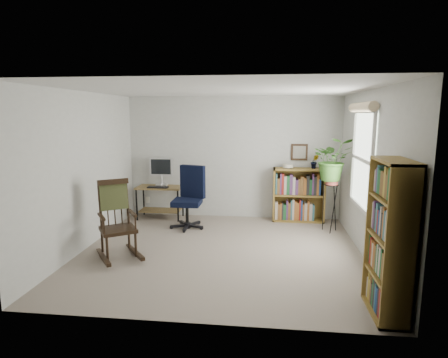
# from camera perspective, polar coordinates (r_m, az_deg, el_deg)

# --- Properties ---
(floor) EXTENTS (4.20, 4.00, 0.00)m
(floor) POSITION_cam_1_polar(r_m,az_deg,el_deg) (5.80, -0.46, -10.97)
(floor) COLOR gray
(floor) RESTS_ON ground
(ceiling) EXTENTS (4.20, 4.00, 0.00)m
(ceiling) POSITION_cam_1_polar(r_m,az_deg,el_deg) (5.43, -0.49, 13.45)
(ceiling) COLOR silver
(ceiling) RESTS_ON ground
(wall_back) EXTENTS (4.20, 0.00, 2.40)m
(wall_back) POSITION_cam_1_polar(r_m,az_deg,el_deg) (7.45, 1.40, 3.23)
(wall_back) COLOR beige
(wall_back) RESTS_ON ground
(wall_front) EXTENTS (4.20, 0.00, 2.40)m
(wall_front) POSITION_cam_1_polar(r_m,az_deg,el_deg) (3.55, -4.43, -4.23)
(wall_front) COLOR beige
(wall_front) RESTS_ON ground
(wall_left) EXTENTS (0.00, 4.00, 2.40)m
(wall_left) POSITION_cam_1_polar(r_m,az_deg,el_deg) (6.10, -20.44, 1.13)
(wall_left) COLOR beige
(wall_left) RESTS_ON ground
(wall_right) EXTENTS (0.00, 4.00, 2.40)m
(wall_right) POSITION_cam_1_polar(r_m,az_deg,el_deg) (5.63, 21.25, 0.39)
(wall_right) COLOR beige
(wall_right) RESTS_ON ground
(window) EXTENTS (0.12, 1.20, 1.50)m
(window) POSITION_cam_1_polar(r_m,az_deg,el_deg) (5.88, 20.27, 2.80)
(window) COLOR silver
(window) RESTS_ON wall_right
(desk) EXTENTS (0.89, 0.49, 0.64)m
(desk) POSITION_cam_1_polar(r_m,az_deg,el_deg) (7.58, -9.70, -3.54)
(desk) COLOR olive
(desk) RESTS_ON floor
(monitor) EXTENTS (0.46, 0.16, 0.56)m
(monitor) POSITION_cam_1_polar(r_m,az_deg,el_deg) (7.60, -9.53, 1.13)
(monitor) COLOR silver
(monitor) RESTS_ON desk
(keyboard) EXTENTS (0.40, 0.15, 0.02)m
(keyboard) POSITION_cam_1_polar(r_m,az_deg,el_deg) (7.40, -10.03, -1.23)
(keyboard) COLOR black
(keyboard) RESTS_ON desk
(office_chair) EXTENTS (0.78, 0.78, 1.15)m
(office_chair) POSITION_cam_1_polar(r_m,az_deg,el_deg) (6.81, -5.69, -2.79)
(office_chair) COLOR black
(office_chair) RESTS_ON floor
(rocking_chair) EXTENTS (1.04, 1.15, 1.15)m
(rocking_chair) POSITION_cam_1_polar(r_m,az_deg,el_deg) (5.61, -15.91, -5.90)
(rocking_chair) COLOR black
(rocking_chair) RESTS_ON floor
(low_bookshelf) EXTENTS (0.98, 0.33, 1.04)m
(low_bookshelf) POSITION_cam_1_polar(r_m,az_deg,el_deg) (7.39, 11.29, -2.38)
(low_bookshelf) COLOR olive
(low_bookshelf) RESTS_ON floor
(tall_bookshelf) EXTENTS (0.30, 0.71, 1.62)m
(tall_bookshelf) POSITION_cam_1_polar(r_m,az_deg,el_deg) (4.19, 23.94, -8.36)
(tall_bookshelf) COLOR olive
(tall_bookshelf) RESTS_ON floor
(plant_stand) EXTENTS (0.33, 0.33, 0.99)m
(plant_stand) POSITION_cam_1_polar(r_m,az_deg,el_deg) (6.86, 15.94, -3.71)
(plant_stand) COLOR black
(plant_stand) RESTS_ON floor
(spider_plant) EXTENTS (1.69, 1.88, 1.46)m
(spider_plant) POSITION_cam_1_polar(r_m,az_deg,el_deg) (6.69, 16.40, 5.94)
(spider_plant) COLOR #356523
(spider_plant) RESTS_ON plant_stand
(potted_plant_small) EXTENTS (0.13, 0.24, 0.11)m
(potted_plant_small) POSITION_cam_1_polar(r_m,az_deg,el_deg) (7.33, 13.62, 1.98)
(potted_plant_small) COLOR #356523
(potted_plant_small) RESTS_ON low_bookshelf
(framed_picture) EXTENTS (0.32, 0.04, 0.32)m
(framed_picture) POSITION_cam_1_polar(r_m,az_deg,el_deg) (7.41, 11.41, 4.03)
(framed_picture) COLOR black
(framed_picture) RESTS_ON wall_back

